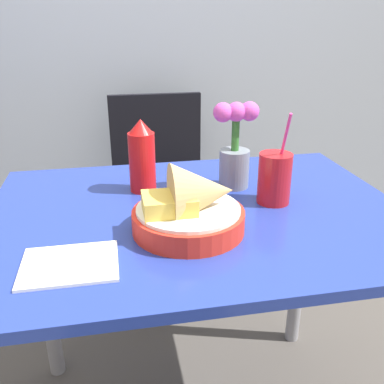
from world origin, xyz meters
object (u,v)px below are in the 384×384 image
Objects in this scene: food_basket at (193,208)px; drink_cup at (274,180)px; chair_far_window at (159,176)px; ketchup_bottle at (142,157)px; flower_vase at (235,148)px.

drink_cup is (0.23, 0.11, 0.01)m from food_basket.
drink_cup is at bearing -76.72° from chair_far_window.
drink_cup reaches higher than ketchup_bottle.
flower_vase is (-0.07, 0.12, 0.05)m from drink_cup.
drink_cup is at bearing -24.23° from ketchup_bottle.
flower_vase is (0.24, -0.02, 0.02)m from ketchup_bottle.
drink_cup is at bearing 26.00° from food_basket.
chair_far_window is at bearing 103.28° from drink_cup.
ketchup_bottle is at bearing -99.83° from chair_far_window.
flower_vase is (0.13, -0.70, 0.33)m from chair_far_window.
chair_far_window is 3.69× the size of drink_cup.
ketchup_bottle is at bearing 175.46° from flower_vase.
flower_vase is at bearing 55.47° from food_basket.
drink_cup is 1.01× the size of flower_vase.
flower_vase reaches higher than chair_far_window.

